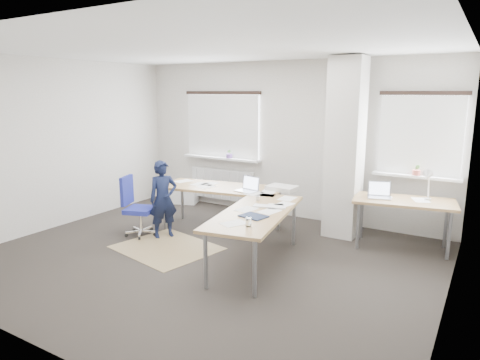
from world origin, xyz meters
The scene contains 8 objects.
ground centered at (0.00, 0.00, 0.00)m, with size 6.00×6.00×0.00m, color black.
room_shell centered at (0.18, 0.45, 1.75)m, with size 6.04×5.04×2.82m.
floor_mat centered at (-0.71, 0.02, 0.00)m, with size 1.38×1.17×0.01m, color olive.
white_crate centered at (-2.12, 2.25, 0.16)m, with size 0.53×0.37×0.32m, color white.
desk_main centered at (0.15, 0.70, 0.69)m, with size 2.82×2.63×0.96m.
desk_side centered at (2.25, 1.80, 0.69)m, with size 1.50×0.93×1.22m.
task_chair centered at (-1.47, 0.24, 0.27)m, with size 0.55×0.53×0.96m.
person centered at (-1.07, 0.40, 0.61)m, with size 0.44×0.29×1.22m, color black.
Camera 1 is at (3.28, -4.54, 2.26)m, focal length 32.00 mm.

